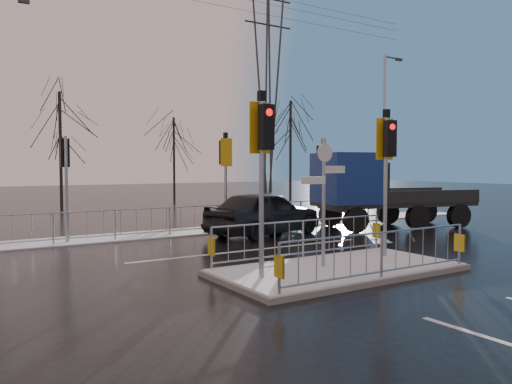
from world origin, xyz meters
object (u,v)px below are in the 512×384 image
street_lamp_right (385,129)px  traffic_island (338,256)px  flatbed_truck (366,189)px  car_far_lane (264,213)px

street_lamp_right → traffic_island: bearing=-141.3°
flatbed_truck → car_far_lane: bearing=173.3°
car_far_lane → street_lamp_right: (8.54, 2.18, 3.56)m
traffic_island → street_lamp_right: size_ratio=0.75×
traffic_island → flatbed_truck: (6.63, 5.77, 1.24)m
traffic_island → flatbed_truck: traffic_island is taller
car_far_lane → flatbed_truck: bearing=-111.1°
car_far_lane → traffic_island: bearing=147.6°
traffic_island → street_lamp_right: street_lamp_right is taller
traffic_island → car_far_lane: (2.04, 6.31, 0.44)m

